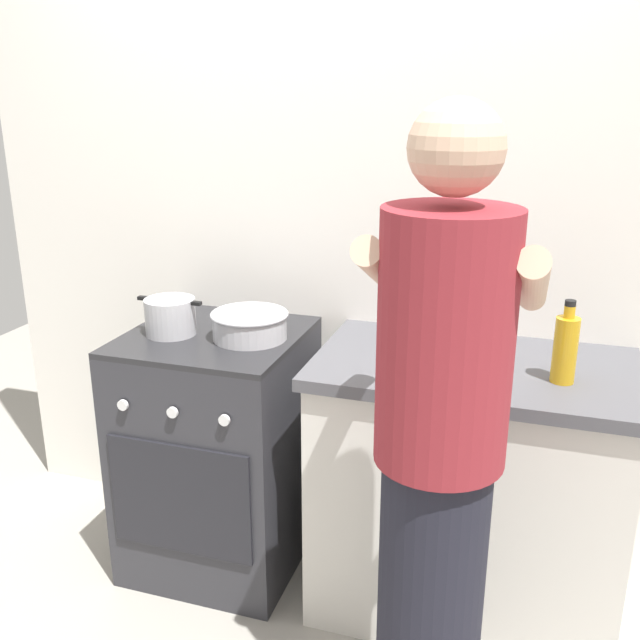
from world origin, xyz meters
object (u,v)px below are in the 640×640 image
object	(u,v)px
oil_bottle	(565,348)
person	(438,472)
pot	(170,316)
utensil_crock	(413,309)
stove_range	(219,449)
mixing_bowl	(250,324)

from	to	relation	value
oil_bottle	person	distance (m)	0.64
pot	utensil_crock	size ratio (longest dim) A/B	0.72
pot	person	size ratio (longest dim) A/B	0.14
pot	stove_range	bearing A→B (deg)	16.92
stove_range	oil_bottle	distance (m)	1.28
mixing_bowl	pot	bearing A→B (deg)	-171.74
utensil_crock	person	bearing A→B (deg)	-75.01
pot	person	bearing A→B (deg)	-29.82
pot	mixing_bowl	distance (m)	0.28
utensil_crock	person	distance (m)	0.84
person	utensil_crock	bearing A→B (deg)	104.99
stove_range	person	xyz separation A→B (m)	(0.88, -0.63, 0.41)
mixing_bowl	oil_bottle	distance (m)	1.02
oil_bottle	stove_range	bearing A→B (deg)	176.42
stove_range	utensil_crock	distance (m)	0.88
utensil_crock	person	xyz separation A→B (m)	(0.22, -0.80, -0.14)
utensil_crock	pot	bearing A→B (deg)	-164.82
mixing_bowl	utensil_crock	size ratio (longest dim) A/B	0.80
oil_bottle	utensil_crock	bearing A→B (deg)	153.08
stove_range	mixing_bowl	world-z (taller)	mixing_bowl
stove_range	oil_bottle	size ratio (longest dim) A/B	3.64
stove_range	mixing_bowl	bearing A→B (deg)	-0.79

